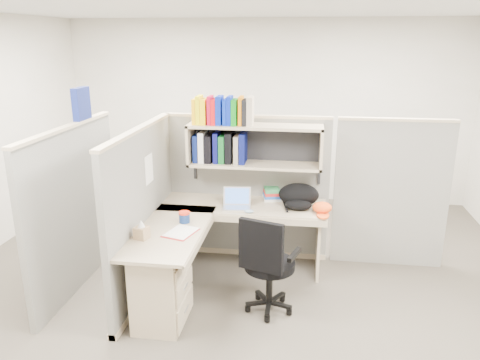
% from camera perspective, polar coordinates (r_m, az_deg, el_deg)
% --- Properties ---
extents(ground, '(6.00, 6.00, 0.00)m').
position_cam_1_polar(ground, '(4.75, -0.56, -13.67)').
color(ground, '#39322C').
rests_on(ground, ground).
extents(room_shell, '(6.00, 6.00, 6.00)m').
position_cam_1_polar(room_shell, '(4.16, -0.62, 5.91)').
color(room_shell, '#BAB6A8').
rests_on(room_shell, ground).
extents(cubicle, '(3.79, 1.84, 1.95)m').
position_cam_1_polar(cubicle, '(4.84, -4.07, -1.26)').
color(cubicle, slate).
rests_on(cubicle, ground).
extents(desk, '(1.74, 1.75, 0.73)m').
position_cam_1_polar(desk, '(4.36, -6.54, -10.12)').
color(desk, tan).
rests_on(desk, ground).
extents(laptop, '(0.31, 0.31, 0.21)m').
position_cam_1_polar(laptop, '(4.81, -0.42, -2.30)').
color(laptop, '#BABABF').
rests_on(laptop, desk).
extents(backpack, '(0.45, 0.37, 0.25)m').
position_cam_1_polar(backpack, '(4.85, 7.15, -2.00)').
color(backpack, black).
rests_on(backpack, desk).
extents(orange_cap, '(0.21, 0.24, 0.11)m').
position_cam_1_polar(orange_cap, '(4.78, 9.98, -3.32)').
color(orange_cap, '#E34813').
rests_on(orange_cap, desk).
extents(snack_canister, '(0.11, 0.11, 0.11)m').
position_cam_1_polar(snack_canister, '(4.49, -6.79, -4.49)').
color(snack_canister, navy).
rests_on(snack_canister, desk).
extents(tissue_box, '(0.13, 0.13, 0.17)m').
position_cam_1_polar(tissue_box, '(4.19, -11.92, -5.90)').
color(tissue_box, tan).
rests_on(tissue_box, desk).
extents(mouse, '(0.10, 0.08, 0.04)m').
position_cam_1_polar(mouse, '(4.71, 1.10, -3.82)').
color(mouse, '#7F9CB5').
rests_on(mouse, desk).
extents(paper_cup, '(0.07, 0.07, 0.09)m').
position_cam_1_polar(paper_cup, '(5.03, 0.31, -2.12)').
color(paper_cup, silver).
rests_on(paper_cup, desk).
extents(book_stack, '(0.23, 0.28, 0.12)m').
position_cam_1_polar(book_stack, '(5.12, 3.88, -1.60)').
color(book_stack, gray).
rests_on(book_stack, desk).
extents(loose_paper, '(0.30, 0.35, 0.00)m').
position_cam_1_polar(loose_paper, '(4.30, -7.19, -6.28)').
color(loose_paper, white).
rests_on(loose_paper, desk).
extents(task_chair, '(0.55, 0.51, 0.96)m').
position_cam_1_polar(task_chair, '(4.30, 3.39, -11.99)').
color(task_chair, black).
rests_on(task_chair, ground).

